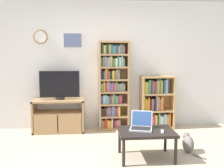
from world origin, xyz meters
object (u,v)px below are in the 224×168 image
Objects in this scene: television at (60,85)px; coffee_table at (146,134)px; tv_stand at (59,116)px; remote_near_laptop at (162,132)px; bookshelf_tall at (113,85)px; cat at (188,143)px; bookshelf_short at (156,103)px; laptop at (141,125)px.

television reaches higher than coffee_table.
television reaches higher than tv_stand.
remote_near_laptop is (1.62, -1.59, -0.49)m from television.
bookshelf_tall is 1.68m from coffee_table.
cat is (2.12, -1.29, -0.78)m from television.
cat is (0.50, 0.30, -0.29)m from remote_near_laptop.
bookshelf_tall is (1.08, 0.12, 0.57)m from tv_stand.
bookshelf_short is (1.95, 0.07, -0.41)m from television.
remote_near_laptop reaches higher than cat.
bookshelf_tall is 1.82m from remote_near_laptop.
cat is (2.15, -1.25, -0.18)m from tv_stand.
bookshelf_short is at bearing 84.06° from laptop.
laptop is (0.30, -1.47, -0.41)m from bookshelf_tall.
tv_stand is 1.28× the size of television.
cat is at bearing -30.25° from tv_stand.
coffee_table is at bearing -39.11° from laptop.
bookshelf_short is 1.64m from coffee_table.
television is 0.43× the size of bookshelf_tall.
tv_stand is at bearing 138.18° from cat.
bookshelf_tall is at bearing 103.18° from coffee_table.
bookshelf_tall reaches higher than bookshelf_short.
remote_near_laptop is (1.65, -1.55, 0.11)m from tv_stand.
bookshelf_tall is at bearing 6.21° from tv_stand.
tv_stand is 2.28× the size of cat.
bookshelf_tall is 2.19× the size of coffee_table.
coffee_table is 2.09× the size of laptop.
bookshelf_tall reaches higher than tv_stand.
bookshelf_tall is 1.64× the size of bookshelf_short.
laptop is at bearing -45.71° from television.
bookshelf_tall is at bearing 116.49° from cat.
laptop is at bearing 175.61° from cat.
remote_near_laptop is at bearing -71.09° from bookshelf_tall.
tv_stand is 2.50m from cat.
tv_stand is 2.27m from remote_near_laptop.
cat is (0.18, -1.37, -0.37)m from bookshelf_short.
television is at bearing 133.81° from coffee_table.
tv_stand reaches higher than remote_near_laptop.
tv_stand is 0.91× the size of bookshelf_short.
bookshelf_tall is 10.76× the size of remote_near_laptop.
laptop is (1.38, -1.35, 0.17)m from tv_stand.
bookshelf_short reaches higher than cat.
coffee_table is at bearing -76.82° from bookshelf_tall.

